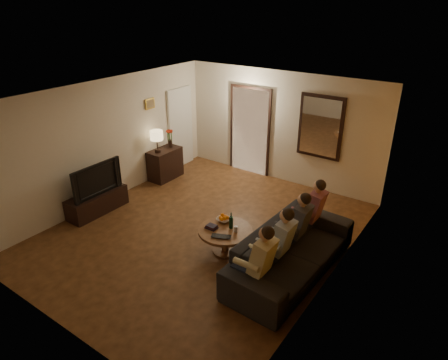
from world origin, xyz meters
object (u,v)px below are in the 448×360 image
Objects in this scene: wine_bottle at (231,220)px; laptop at (221,238)px; person_b at (278,247)px; bowl at (224,219)px; sofa at (292,251)px; tv at (94,178)px; person_d at (311,215)px; person_a at (258,267)px; table_lamp at (157,141)px; coffee_table at (225,241)px; tv_stand at (97,202)px; dresser at (165,164)px; person_c at (296,230)px; dog at (260,246)px.

wine_bottle is 0.94× the size of laptop.
bowl is (-1.26, 0.35, -0.12)m from person_b.
sofa is at bearing -2.27° from bowl.
tv is 0.95× the size of person_d.
sofa is at bearing 83.66° from person_a.
laptop is (-1.08, -0.45, 0.08)m from sofa.
table_lamp is 3.60m from laptop.
coffee_table is 3.62× the size of bowl.
tv_stand is at bearing 174.57° from person_a.
wine_bottle is at bearing -28.07° from dresser.
coffee_table reaches higher than tv_stand.
coffee_table is at bearing 100.48° from sofa.
wine_bottle is (0.23, -0.12, 0.12)m from bowl.
person_d is 1.42m from wine_bottle.
tv_stand is 4.17m from person_c.
bowl is at bearing 11.43° from tv_stand.
coffee_table is at bearing -26.66° from table_lamp.
table_lamp is 3.37m from wine_bottle.
wine_bottle is at bearing 170.46° from dog.
dog is (-0.47, -0.35, -0.32)m from person_c.
dog reaches higher than bowl.
tv is at bearing -177.00° from person_b.
dog is at bearing 97.47° from sofa.
person_c is at bearing 19.47° from wine_bottle.
dresser is 2.53× the size of laptop.
tv_stand is (0.00, -1.85, -0.80)m from table_lamp.
person_d is 1.53m from bowl.
person_b is 0.60m from person_c.
dog is (3.61, 0.46, -0.48)m from tv.
person_a is (4.07, -2.45, 0.23)m from dresser.
person_a is 2.14× the size of dog.
table_lamp reaches higher than coffee_table.
tv is at bearing -90.00° from dresser.
person_a is at bearing -90.00° from person_d.
person_d is 4.63× the size of bowl.
table_lamp is at bearing 155.49° from bowl.
tv is at bearing -168.71° from person_c.
tv_stand is 4.11m from person_a.
person_a reaches higher than wine_bottle.
table_lamp reaches higher than tv_stand.
tv_stand is 0.49× the size of sofa.
person_c is 4.63× the size of bowl.
person_d reaches higher than coffee_table.
coffee_table is 0.38m from bowl.
person_c is (4.07, 0.81, -0.16)m from tv.
dresser is 3.68m from laptop.
tv is 4.08m from person_b.
person_b reaches higher than tv_stand.
person_b is at bearing -39.53° from dog.
bowl is (-1.36, 0.05, 0.10)m from sofa.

